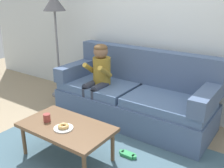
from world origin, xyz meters
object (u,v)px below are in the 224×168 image
object	(u,v)px
person_child	(99,74)
donut	(63,126)
couch	(135,97)
mug	(47,118)
toy_controller	(128,155)
floor_lamp	(55,12)
coffee_table	(66,129)

from	to	relation	value
person_child	donut	distance (m)	1.21
couch	mug	bearing A→B (deg)	-106.20
donut	mug	bearing A→B (deg)	176.37
toy_controller	floor_lamp	size ratio (longest dim) A/B	0.13
mug	couch	bearing A→B (deg)	73.80
person_child	mug	xyz separation A→B (m)	(0.11, -1.10, -0.21)
coffee_table	person_child	xyz separation A→B (m)	(-0.36, 1.05, 0.30)
donut	mug	size ratio (longest dim) A/B	1.33
coffee_table	floor_lamp	xyz separation A→B (m)	(-1.45, 1.31, 1.11)
toy_controller	mug	bearing A→B (deg)	-163.37
mug	floor_lamp	world-z (taller)	floor_lamp
person_child	floor_lamp	world-z (taller)	floor_lamp
donut	toy_controller	distance (m)	0.82
couch	coffee_table	distance (m)	1.27
toy_controller	floor_lamp	distance (m)	2.64
coffee_table	floor_lamp	world-z (taller)	floor_lamp
mug	toy_controller	size ratio (longest dim) A/B	0.40
floor_lamp	couch	bearing A→B (deg)	-1.67
mug	floor_lamp	size ratio (longest dim) A/B	0.05
mug	toy_controller	xyz separation A→B (m)	(0.80, 0.45, -0.44)
donut	toy_controller	xyz separation A→B (m)	(0.53, 0.47, -0.42)
coffee_table	mug	xyz separation A→B (m)	(-0.25, -0.05, 0.09)
mug	floor_lamp	bearing A→B (deg)	131.49
couch	toy_controller	xyz separation A→B (m)	(0.42, -0.87, -0.33)
coffee_table	floor_lamp	size ratio (longest dim) A/B	0.59
person_child	floor_lamp	xyz separation A→B (m)	(-1.10, 0.26, 0.81)
coffee_table	mug	size ratio (longest dim) A/B	11.49
coffee_table	person_child	size ratio (longest dim) A/B	0.94
donut	mug	xyz separation A→B (m)	(-0.27, 0.02, 0.01)
couch	mug	distance (m)	1.38
person_child	mug	bearing A→B (deg)	-84.38
donut	floor_lamp	world-z (taller)	floor_lamp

